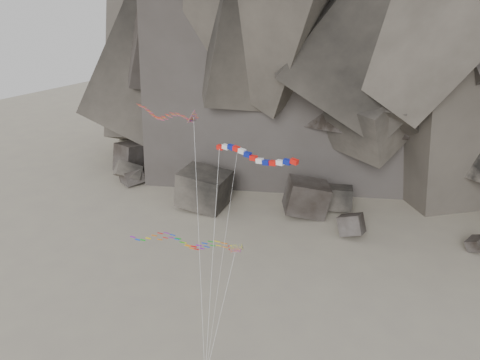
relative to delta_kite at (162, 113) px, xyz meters
The scene contains 6 objects.
ground 24.74m from the delta_kite, 34.08° to the right, with size 260.00×260.00×0.00m, color gray.
boulder_field 35.94m from the delta_kite, 111.63° to the left, with size 70.40×17.57×8.11m.
delta_kite is the anchor object (origin of this frame).
banner_kite 14.19m from the delta_kite, 17.13° to the right, with size 8.70×8.47×20.73m.
parafoil_kite 13.88m from the delta_kite, 44.70° to the right, with size 13.53×7.46×10.92m.
pennant_kite 12.46m from the delta_kite, 16.97° to the right, with size 2.46×10.37×19.61m.
Camera 1 is at (24.63, -35.01, 35.56)m, focal length 35.00 mm.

